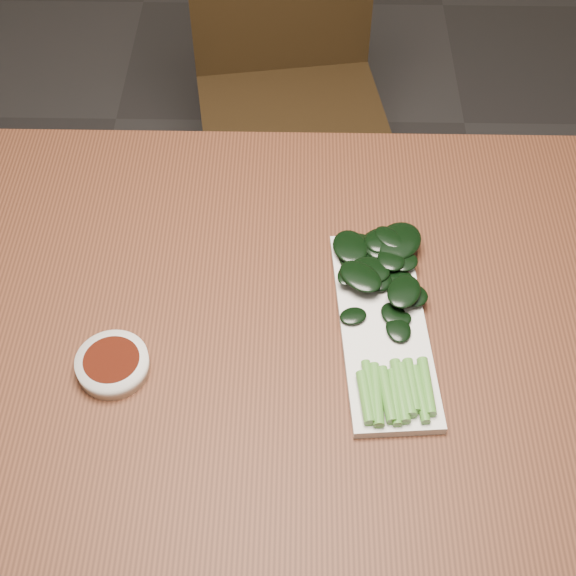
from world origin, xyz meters
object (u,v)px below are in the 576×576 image
Objects in this scene: table at (276,347)px; sauce_bowl at (113,364)px; serving_plate at (383,327)px; gai_lan at (386,290)px; chair_far at (289,83)px.

sauce_bowl is at bearing -157.22° from table.
gai_lan is (0.01, 0.05, 0.02)m from serving_plate.
chair_far is (0.01, 0.88, -0.19)m from table.
table is 0.19m from gai_lan.
sauce_bowl is 0.28× the size of serving_plate.
table is 0.17m from serving_plate.
gai_lan is at bearing 18.59° from sauce_bowl.
table is 0.90m from chair_far.
chair_far is 9.14× the size of sauce_bowl.
serving_plate is at bearing -96.33° from gai_lan.
gai_lan is (0.16, 0.04, 0.10)m from table.
chair_far is at bearing 99.25° from serving_plate.
table is at bearing 173.69° from serving_plate.
chair_far is 2.50× the size of gai_lan.
serving_plate reaches higher than table.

